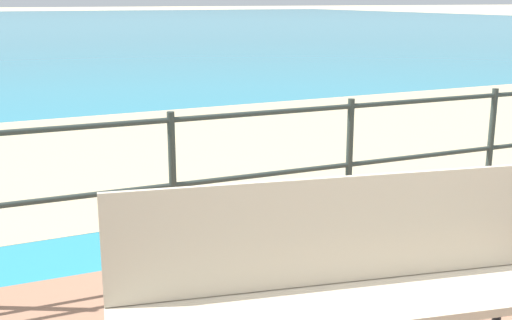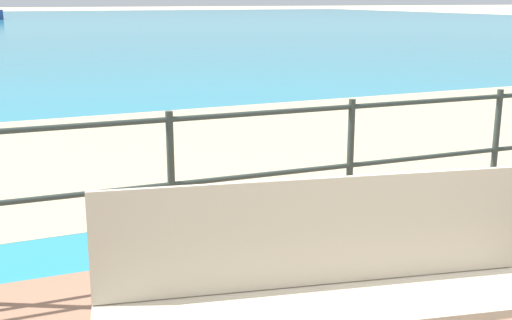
# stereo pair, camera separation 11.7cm
# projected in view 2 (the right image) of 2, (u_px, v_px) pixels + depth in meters

# --- Properties ---
(sea_water) EXTENTS (90.00, 90.00, 0.01)m
(sea_water) POSITION_uv_depth(u_px,v_px,m) (21.00, 26.00, 37.85)
(sea_water) COLOR teal
(sea_water) RESTS_ON ground
(beach_strip) EXTENTS (54.12, 6.35, 0.01)m
(beach_strip) POSITION_uv_depth(u_px,v_px,m) (149.00, 150.00, 7.06)
(beach_strip) COLOR tan
(beach_strip) RESTS_ON ground
(park_bench) EXTENTS (1.82, 0.72, 0.88)m
(park_bench) POSITION_uv_depth(u_px,v_px,m) (322.00, 273.00, 2.51)
(park_bench) COLOR #BCAD93
(park_bench) RESTS_ON patio_paving
(railing_fence) EXTENTS (5.94, 0.04, 0.96)m
(railing_fence) POSITION_uv_depth(u_px,v_px,m) (266.00, 162.00, 3.89)
(railing_fence) COLOR #2D3833
(railing_fence) RESTS_ON patio_paving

